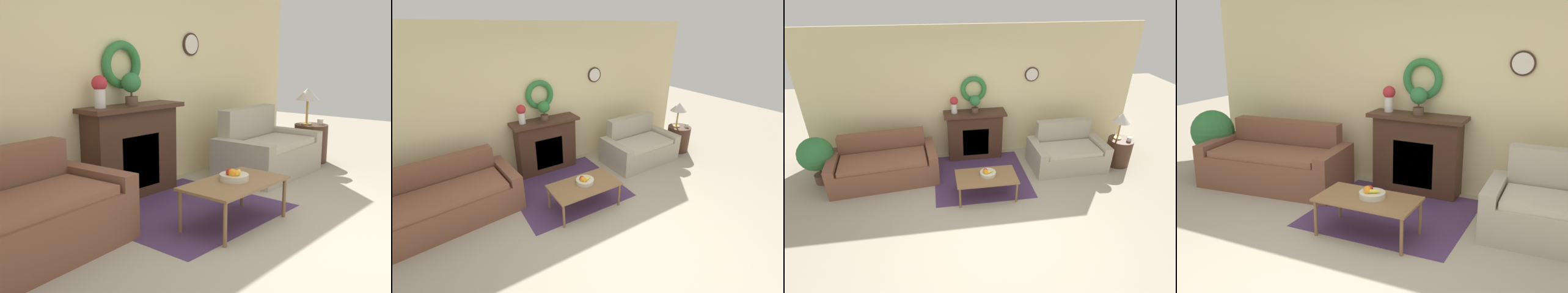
# 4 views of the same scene
# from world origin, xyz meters

# --- Properties ---
(ground_plane) EXTENTS (16.00, 16.00, 0.00)m
(ground_plane) POSITION_xyz_m (0.00, 0.00, 0.00)
(ground_plane) COLOR #ADA38E
(floor_rug) EXTENTS (1.80, 1.68, 0.01)m
(floor_rug) POSITION_xyz_m (-0.06, 1.58, 0.00)
(floor_rug) COLOR #4C335B
(floor_rug) RESTS_ON ground_plane
(wall_back) EXTENTS (6.80, 0.16, 2.70)m
(wall_back) POSITION_xyz_m (0.00, 2.58, 1.35)
(wall_back) COLOR beige
(wall_back) RESTS_ON ground_plane
(fireplace) EXTENTS (1.27, 0.41, 1.04)m
(fireplace) POSITION_xyz_m (-0.06, 2.38, 0.53)
(fireplace) COLOR #42281C
(fireplace) RESTS_ON ground_plane
(couch_left) EXTENTS (2.03, 1.11, 0.84)m
(couch_left) POSITION_xyz_m (-1.88, 1.78, 0.31)
(couch_left) COLOR brown
(couch_left) RESTS_ON ground_plane
(loveseat_right) EXTENTS (1.50, 0.90, 0.89)m
(loveseat_right) POSITION_xyz_m (1.74, 1.73, 0.30)
(loveseat_right) COLOR #B2A893
(loveseat_right) RESTS_ON ground_plane
(coffee_table) EXTENTS (1.05, 0.58, 0.42)m
(coffee_table) POSITION_xyz_m (-0.06, 0.95, 0.38)
(coffee_table) COLOR olive
(coffee_table) RESTS_ON ground_plane
(fruit_bowl) EXTENTS (0.28, 0.28, 0.12)m
(fruit_bowl) POSITION_xyz_m (-0.03, 0.98, 0.46)
(fruit_bowl) COLOR beige
(fruit_bowl) RESTS_ON coffee_table
(side_table_by_loveseat) EXTENTS (0.49, 0.49, 0.56)m
(side_table_by_loveseat) POSITION_xyz_m (2.84, 1.62, 0.28)
(side_table_by_loveseat) COLOR #42281C
(side_table_by_loveseat) RESTS_ON ground_plane
(table_lamp) EXTENTS (0.35, 0.35, 0.55)m
(table_lamp) POSITION_xyz_m (2.78, 1.67, 1.01)
(table_lamp) COLOR #B28E42
(table_lamp) RESTS_ON side_table_by_loveseat
(mug) EXTENTS (0.09, 0.09, 0.08)m
(mug) POSITION_xyz_m (2.95, 1.54, 0.60)
(mug) COLOR silver
(mug) RESTS_ON side_table_by_loveseat
(vase_on_mantel_left) EXTENTS (0.16, 0.16, 0.34)m
(vase_on_mantel_left) POSITION_xyz_m (-0.47, 2.38, 1.24)
(vase_on_mantel_left) COLOR silver
(vase_on_mantel_left) RESTS_ON fireplace
(potted_plant_on_mantel) EXTENTS (0.22, 0.22, 0.35)m
(potted_plant_on_mantel) POSITION_xyz_m (-0.06, 2.36, 1.26)
(potted_plant_on_mantel) COLOR brown
(potted_plant_on_mantel) RESTS_ON fireplace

